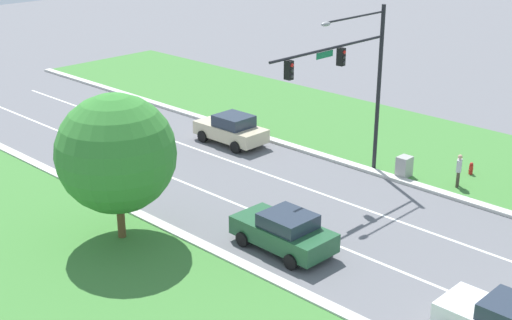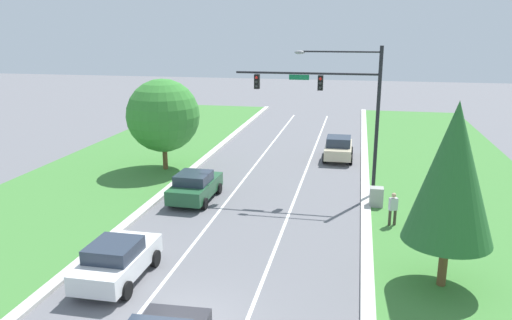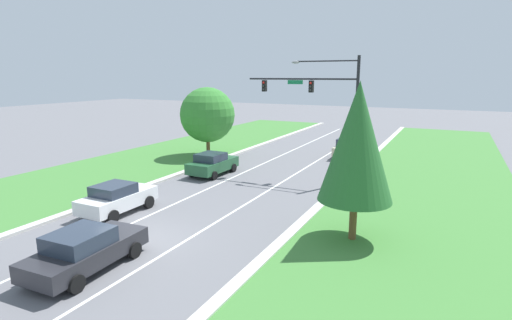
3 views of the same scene
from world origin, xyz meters
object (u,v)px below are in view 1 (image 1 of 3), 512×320
champagne_sedan (231,129)px  pedestrian (459,170)px  oak_near_left_tree (116,154)px  fire_hydrant (471,169)px  traffic_signal_mast (353,71)px  forest_sedan (284,231)px  utility_cabinet (404,167)px

champagne_sedan → pedestrian: (3.09, -12.28, 0.09)m
pedestrian → oak_near_left_tree: 16.18m
pedestrian → fire_hydrant: 1.99m
pedestrian → oak_near_left_tree: bearing=-49.3°
champagne_sedan → fire_hydrant: 12.97m
champagne_sedan → oak_near_left_tree: bearing=-155.7°
traffic_signal_mast → forest_sedan: bearing=-161.3°
pedestrian → fire_hydrant: size_ratio=2.41×
traffic_signal_mast → fire_hydrant: bearing=-38.8°
forest_sedan → fire_hydrant: (12.27, -1.43, -0.46)m
traffic_signal_mast → forest_sedan: traffic_signal_mast is taller
pedestrian → fire_hydrant: bearing=166.8°
fire_hydrant → oak_near_left_tree: oak_near_left_tree is taller
champagne_sedan → pedestrian: 12.67m
forest_sedan → oak_near_left_tree: oak_near_left_tree is taller
champagne_sedan → utility_cabinet: (2.41, -9.73, -0.30)m
forest_sedan → utility_cabinet: 9.76m
utility_cabinet → pedestrian: 2.67m
traffic_signal_mast → forest_sedan: size_ratio=1.96×
traffic_signal_mast → fire_hydrant: (4.88, -3.93, -5.17)m
pedestrian → traffic_signal_mast: bearing=-77.4°
forest_sedan → pedestrian: pedestrian is taller
forest_sedan → champagne_sedan: champagne_sedan is taller
utility_cabinet → fire_hydrant: size_ratio=1.57×
traffic_signal_mast → pedestrian: size_ratio=4.92×
traffic_signal_mast → oak_near_left_tree: traffic_signal_mast is taller
traffic_signal_mast → champagne_sedan: (-0.08, 8.04, -4.67)m
champagne_sedan → pedestrian: bearing=-76.4°
traffic_signal_mast → forest_sedan: (-7.39, -2.50, -4.71)m
champagne_sedan → utility_cabinet: 10.02m
champagne_sedan → oak_near_left_tree: size_ratio=0.70×
forest_sedan → oak_near_left_tree: bearing=126.8°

